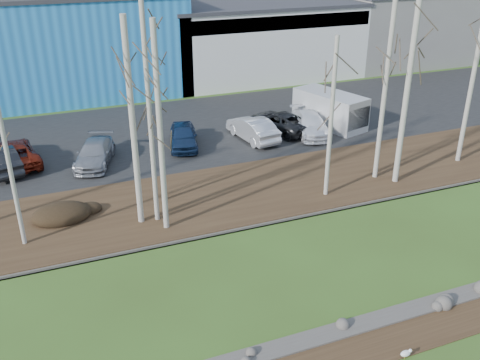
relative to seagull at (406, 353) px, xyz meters
name	(u,v)px	position (x,y,z in m)	size (l,w,h in m)	color
dirt_strip	(357,350)	(-1.28, 0.88, -0.16)	(80.00, 1.80, 0.03)	#382616
near_bank_rocks	(342,331)	(-1.28, 1.88, -0.18)	(80.00, 0.80, 0.50)	#47423D
river	(289,269)	(-1.28, 5.98, -0.18)	(80.00, 8.00, 0.90)	#111F2F
far_bank_rocks	(251,224)	(-1.28, 10.08, -0.18)	(80.00, 0.80, 0.46)	#47423D
far_bank	(227,195)	(-1.28, 13.28, -0.10)	(80.00, 7.00, 0.15)	#382616
parking_lot	(174,132)	(-1.28, 23.78, -0.11)	(80.00, 14.00, 0.14)	black
building_blue	(58,43)	(-7.28, 37.78, 3.98)	(20.40, 12.24, 8.30)	#1F6EB7
building_white	(254,37)	(10.72, 37.76, 3.23)	(18.36, 12.24, 6.80)	silver
building_grey	(392,25)	(26.72, 37.78, 3.48)	(14.28, 12.24, 7.30)	slate
seagull	(406,353)	(0.00, 0.00, 0.00)	(0.45, 0.21, 0.32)	gold
dirt_mound	(61,213)	(-9.66, 13.72, 0.25)	(2.83, 2.00, 0.55)	black
birch_1	(4,139)	(-11.42, 12.01, 4.94)	(0.19, 0.19, 9.94)	beige
birch_2	(133,126)	(-6.16, 12.05, 4.77)	(0.28, 0.28, 9.60)	beige
birch_3	(149,102)	(-5.39, 11.95, 5.80)	(0.22, 0.22, 11.65)	beige
birch_4	(160,131)	(-5.18, 11.05, 4.73)	(0.25, 0.25, 9.53)	beige
birch_5	(160,125)	(-4.55, 13.83, 4.07)	(0.20, 0.20, 8.19)	beige
birch_6	(331,120)	(3.52, 11.28, 4.10)	(0.22, 0.22, 8.25)	beige
birch_7	(408,81)	(7.94, 11.26, 5.60)	(0.30, 0.30, 11.26)	beige
birch_8	(384,94)	(7.23, 12.16, 4.76)	(0.26, 0.26, 9.58)	beige
birch_9	(474,72)	(13.27, 12.27, 5.40)	(0.26, 0.26, 10.85)	beige
car_1	(1,159)	(-12.33, 20.87, 0.69)	(1.54, 4.42, 1.46)	black
car_2	(14,153)	(-11.60, 21.63, 0.67)	(2.34, 5.08, 1.41)	maroon
car_3	(95,153)	(-7.16, 19.95, 0.63)	(1.87, 4.60, 1.33)	gray
car_4	(183,136)	(-1.49, 20.68, 0.68)	(1.70, 4.23, 1.44)	navy
car_5	(253,129)	(3.14, 20.22, 0.72)	(1.62, 4.63, 1.53)	silver
car_6	(279,122)	(5.43, 21.04, 0.65)	(2.30, 4.99, 1.39)	black
car_7	(310,124)	(7.19, 19.76, 0.67)	(1.98, 4.88, 1.42)	white
van_white	(332,110)	(9.42, 20.65, 1.13)	(3.63, 5.76, 2.34)	silver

